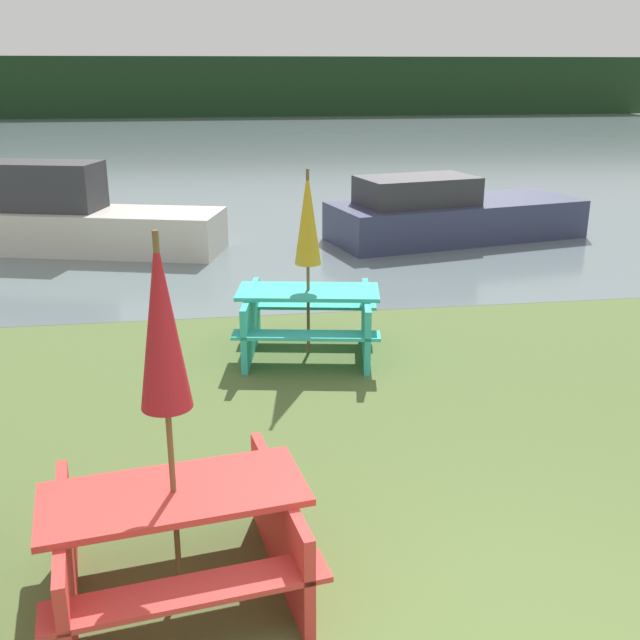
# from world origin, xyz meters

# --- Properties ---
(water) EXTENTS (60.00, 50.00, 0.00)m
(water) POSITION_xyz_m (0.00, 31.98, -0.00)
(water) COLOR slate
(water) RESTS_ON ground_plane
(far_treeline) EXTENTS (80.00, 1.60, 4.00)m
(far_treeline) POSITION_xyz_m (0.00, 51.98, 2.00)
(far_treeline) COLOR #193319
(far_treeline) RESTS_ON water
(picnic_table_red) EXTENTS (1.80, 1.61, 0.74)m
(picnic_table_red) POSITION_xyz_m (-1.90, 1.37, 0.45)
(picnic_table_red) COLOR red
(picnic_table_red) RESTS_ON ground_plane
(picnic_table_teal) EXTENTS (1.85, 1.65, 0.78)m
(picnic_table_teal) POSITION_xyz_m (-0.51, 5.48, 0.46)
(picnic_table_teal) COLOR #33B7A8
(picnic_table_teal) RESTS_ON ground_plane
(umbrella_crimson) EXTENTS (0.31, 0.31, 2.36)m
(umbrella_crimson) POSITION_xyz_m (-1.90, 1.37, 1.82)
(umbrella_crimson) COLOR brown
(umbrella_crimson) RESTS_ON ground_plane
(umbrella_gold) EXTENTS (0.30, 0.30, 2.16)m
(umbrella_gold) POSITION_xyz_m (-0.51, 5.48, 1.61)
(umbrella_gold) COLOR brown
(umbrella_gold) RESTS_ON ground_plane
(boat) EXTENTS (5.23, 2.82, 1.26)m
(boat) POSITION_xyz_m (3.06, 11.28, 0.48)
(boat) COLOR #333856
(boat) RESTS_ON water
(boat_second) EXTENTS (4.96, 2.62, 1.61)m
(boat_second) POSITION_xyz_m (-3.95, 11.31, 0.59)
(boat_second) COLOR beige
(boat_second) RESTS_ON water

